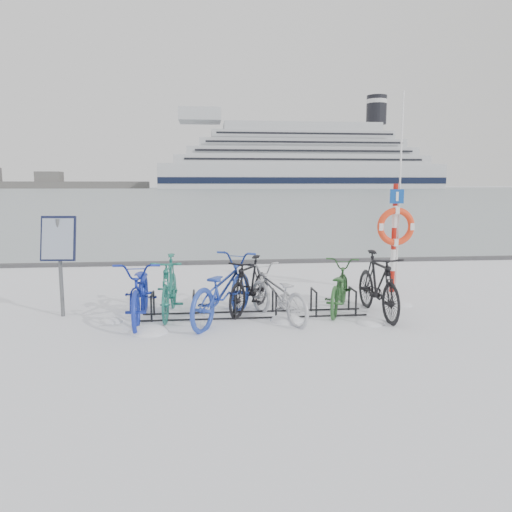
# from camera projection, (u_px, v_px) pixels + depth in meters

# --- Properties ---
(ground) EXTENTS (900.00, 900.00, 0.00)m
(ground) POSITION_uv_depth(u_px,v_px,m) (255.00, 316.00, 8.96)
(ground) COLOR white
(ground) RESTS_ON ground
(ice_sheet) EXTENTS (400.00, 298.00, 0.02)m
(ice_sheet) POSITION_uv_depth(u_px,v_px,m) (207.00, 191.00, 161.54)
(ice_sheet) COLOR #919EA4
(ice_sheet) RESTS_ON ground
(quay_edge) EXTENTS (400.00, 0.25, 0.10)m
(quay_edge) POSITION_uv_depth(u_px,v_px,m) (235.00, 262.00, 14.76)
(quay_edge) COLOR #3F3F42
(quay_edge) RESTS_ON ground
(bike_rack) EXTENTS (4.00, 0.48, 0.46)m
(bike_rack) POSITION_uv_depth(u_px,v_px,m) (254.00, 306.00, 8.94)
(bike_rack) COLOR black
(bike_rack) RESTS_ON ground
(info_board) EXTENTS (0.62, 0.28, 1.80)m
(info_board) POSITION_uv_depth(u_px,v_px,m) (59.00, 245.00, 8.71)
(info_board) COLOR #595B5E
(info_board) RESTS_ON ground
(lifebuoy_station) EXTENTS (0.82, 0.23, 4.27)m
(lifebuoy_station) POSITION_uv_depth(u_px,v_px,m) (396.00, 227.00, 10.67)
(lifebuoy_station) COLOR #A8150D
(lifebuoy_station) RESTS_ON ground
(cruise_ferry) EXTENTS (134.25, 25.33, 44.11)m
(cruise_ferry) POSITION_uv_depth(u_px,v_px,m) (299.00, 163.00, 238.89)
(cruise_ferry) COLOR silver
(cruise_ferry) RESTS_ON ground
(bike_0) EXTENTS (0.79, 2.16, 1.12)m
(bike_0) POSITION_uv_depth(u_px,v_px,m) (141.00, 289.00, 8.58)
(bike_0) COLOR #172AA1
(bike_0) RESTS_ON ground
(bike_1) EXTENTS (0.63, 1.88, 1.12)m
(bike_1) POSITION_uv_depth(u_px,v_px,m) (169.00, 284.00, 8.95)
(bike_1) COLOR #1D695A
(bike_1) RESTS_ON ground
(bike_2) EXTENTS (1.73, 2.33, 1.17)m
(bike_2) POSITION_uv_depth(u_px,v_px,m) (222.00, 287.00, 8.60)
(bike_2) COLOR #2641A7
(bike_2) RESTS_ON ground
(bike_3) EXTENTS (1.28, 1.77, 1.05)m
(bike_3) POSITION_uv_depth(u_px,v_px,m) (250.00, 283.00, 9.25)
(bike_3) COLOR black
(bike_3) RESTS_ON ground
(bike_4) EXTENTS (1.32, 1.94, 0.96)m
(bike_4) POSITION_uv_depth(u_px,v_px,m) (277.00, 292.00, 8.69)
(bike_4) COLOR #A8A9AF
(bike_4) RESTS_ON ground
(bike_5) EXTENTS (1.29, 1.93, 0.96)m
(bike_5) POSITION_uv_depth(u_px,v_px,m) (339.00, 285.00, 9.29)
(bike_5) COLOR #295728
(bike_5) RESTS_ON ground
(bike_6) EXTENTS (0.61, 1.98, 1.18)m
(bike_6) POSITION_uv_depth(u_px,v_px,m) (378.00, 283.00, 8.95)
(bike_6) COLOR black
(bike_6) RESTS_ON ground
(snow_drifts) EXTENTS (5.83, 2.09, 0.21)m
(snow_drifts) POSITION_uv_depth(u_px,v_px,m) (268.00, 317.00, 8.84)
(snow_drifts) COLOR white
(snow_drifts) RESTS_ON ground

